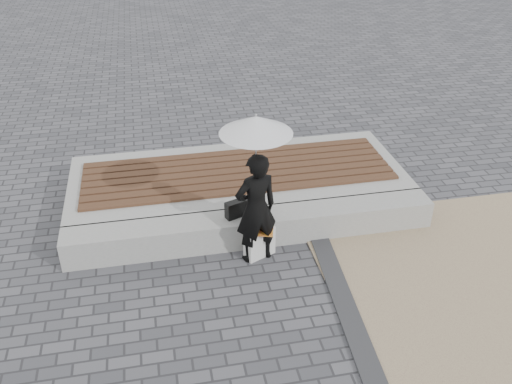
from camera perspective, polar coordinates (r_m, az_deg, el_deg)
The scene contains 10 objects.
ground at distance 6.50m, azimuth 2.53°, elevation -12.97°, with size 80.00×80.00×0.00m, color #4F4F54.
edging_band at distance 6.34m, azimuth 10.47°, elevation -14.81°, with size 0.25×5.20×0.04m, color #303133.
seating_ledge at distance 7.58m, azimuth -0.27°, elevation -3.61°, with size 5.00×0.45×0.40m, color #AAAAA4.
timber_platform at distance 8.58m, azimuth -1.83°, elevation 0.87°, with size 5.00×2.00×0.40m, color #9FA09A.
timber_decking at distance 8.47m, azimuth -1.85°, elevation 2.15°, with size 4.60×1.40×0.04m, color #553421, non-canonical shape.
woman at distance 6.94m, azimuth 0.00°, elevation -1.71°, with size 0.55×0.36×1.52m, color black.
parasol at distance 6.40m, azimuth 0.00°, elevation 6.85°, with size 0.86×0.86×1.09m.
handbag at distance 7.39m, azimuth -1.91°, elevation -1.69°, with size 0.33×0.12×0.23m, color black.
canvas_tote at distance 7.29m, azimuth 0.35°, elevation -5.12°, with size 0.40×0.17×0.42m, color silver.
magazine at distance 7.12m, azimuth 0.44°, elevation -3.96°, with size 0.33×0.24×0.01m, color #E33838.
Camera 1 is at (-1.20, -4.52, 4.52)m, focal length 39.32 mm.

